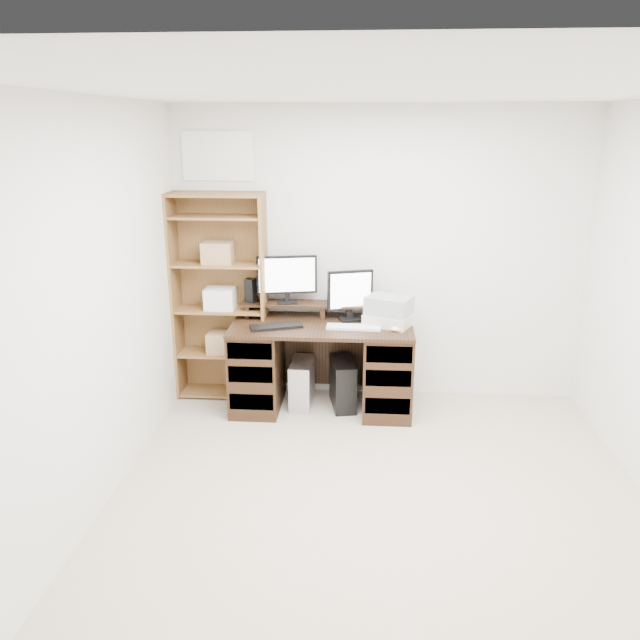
# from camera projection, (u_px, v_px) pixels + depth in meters

# --- Properties ---
(room) EXTENTS (3.54, 4.04, 2.54)m
(room) POSITION_uv_depth(u_px,v_px,m) (385.00, 330.00, 3.43)
(room) COLOR #BDAB96
(room) RESTS_ON ground
(desk) EXTENTS (1.50, 0.70, 0.75)m
(desk) POSITION_uv_depth(u_px,v_px,m) (322.00, 364.00, 5.28)
(desk) COLOR black
(desk) RESTS_ON ground
(riser_shelf) EXTENTS (1.40, 0.22, 0.12)m
(riser_shelf) POSITION_uv_depth(u_px,v_px,m) (323.00, 306.00, 5.34)
(riser_shelf) COLOR black
(riser_shelf) RESTS_ON desk
(monitor_wide) EXTENTS (0.51, 0.16, 0.41)m
(monitor_wide) POSITION_uv_depth(u_px,v_px,m) (287.00, 277.00, 5.29)
(monitor_wide) COLOR black
(monitor_wide) RESTS_ON riser_shelf
(monitor_small) EXTENTS (0.38, 0.19, 0.42)m
(monitor_small) POSITION_uv_depth(u_px,v_px,m) (350.00, 293.00, 5.22)
(monitor_small) COLOR black
(monitor_small) RESTS_ON desk
(speaker) EXTENTS (0.11, 0.11, 0.21)m
(speaker) POSITION_uv_depth(u_px,v_px,m) (251.00, 290.00, 5.34)
(speaker) COLOR black
(speaker) RESTS_ON riser_shelf
(keyboard_black) EXTENTS (0.44, 0.27, 0.02)m
(keyboard_black) POSITION_uv_depth(u_px,v_px,m) (276.00, 326.00, 5.07)
(keyboard_black) COLOR black
(keyboard_black) RESTS_ON desk
(keyboard_white) EXTENTS (0.44, 0.15, 0.02)m
(keyboard_white) POSITION_uv_depth(u_px,v_px,m) (354.00, 327.00, 5.05)
(keyboard_white) COLOR silver
(keyboard_white) RESTS_ON desk
(mouse) EXTENTS (0.10, 0.07, 0.04)m
(mouse) POSITION_uv_depth(u_px,v_px,m) (396.00, 329.00, 4.98)
(mouse) COLOR white
(mouse) RESTS_ON desk
(printer) EXTENTS (0.44, 0.40, 0.09)m
(printer) POSITION_uv_depth(u_px,v_px,m) (389.00, 319.00, 5.13)
(printer) COLOR beige
(printer) RESTS_ON desk
(basket) EXTENTS (0.42, 0.37, 0.15)m
(basket) POSITION_uv_depth(u_px,v_px,m) (389.00, 305.00, 5.10)
(basket) COLOR #93999D
(basket) RESTS_ON printer
(tower_silver) EXTENTS (0.19, 0.41, 0.40)m
(tower_silver) POSITION_uv_depth(u_px,v_px,m) (302.00, 383.00, 5.38)
(tower_silver) COLOR #ACADB3
(tower_silver) RESTS_ON ground
(tower_black) EXTENTS (0.25, 0.44, 0.42)m
(tower_black) POSITION_uv_depth(u_px,v_px,m) (343.00, 383.00, 5.34)
(tower_black) COLOR black
(tower_black) RESTS_ON ground
(bookshelf) EXTENTS (0.80, 0.30, 1.80)m
(bookshelf) POSITION_uv_depth(u_px,v_px,m) (221.00, 296.00, 5.38)
(bookshelf) COLOR olive
(bookshelf) RESTS_ON ground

